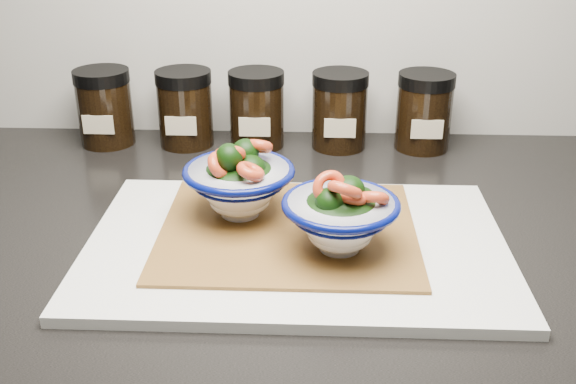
{
  "coord_description": "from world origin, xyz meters",
  "views": [
    {
      "loc": [
        0.13,
        0.75,
        1.27
      ],
      "look_at": [
        0.1,
        1.4,
        0.96
      ],
      "focal_mm": 42.0,
      "sensor_mm": 36.0,
      "label": 1
    }
  ],
  "objects_px": {
    "spice_jar_a": "(105,107)",
    "spice_jar_e": "(424,111)",
    "bowl_right": "(341,215)",
    "bowl_left": "(240,182)",
    "cutting_board": "(296,245)",
    "spice_jar_b": "(185,108)",
    "spice_jar_c": "(257,109)",
    "spice_jar_d": "(339,110)"
  },
  "relations": [
    {
      "from": "spice_jar_a",
      "to": "spice_jar_e",
      "type": "bearing_deg",
      "value": 0.0
    },
    {
      "from": "bowl_right",
      "to": "bowl_left",
      "type": "bearing_deg",
      "value": 146.6
    },
    {
      "from": "bowl_left",
      "to": "spice_jar_a",
      "type": "height_order",
      "value": "bowl_left"
    },
    {
      "from": "bowl_left",
      "to": "bowl_right",
      "type": "bearing_deg",
      "value": -33.4
    },
    {
      "from": "cutting_board",
      "to": "bowl_left",
      "type": "height_order",
      "value": "bowl_left"
    },
    {
      "from": "spice_jar_b",
      "to": "bowl_left",
      "type": "bearing_deg",
      "value": -67.21
    },
    {
      "from": "cutting_board",
      "to": "spice_jar_e",
      "type": "xyz_separation_m",
      "value": [
        0.18,
        0.31,
        0.05
      ]
    },
    {
      "from": "spice_jar_c",
      "to": "cutting_board",
      "type": "bearing_deg",
      "value": -77.6
    },
    {
      "from": "bowl_left",
      "to": "spice_jar_d",
      "type": "xyz_separation_m",
      "value": [
        0.12,
        0.26,
        0.0
      ]
    },
    {
      "from": "bowl_right",
      "to": "spice_jar_c",
      "type": "height_order",
      "value": "same"
    },
    {
      "from": "bowl_left",
      "to": "bowl_right",
      "type": "relative_size",
      "value": 1.04
    },
    {
      "from": "spice_jar_d",
      "to": "spice_jar_e",
      "type": "distance_m",
      "value": 0.12
    },
    {
      "from": "spice_jar_e",
      "to": "spice_jar_d",
      "type": "bearing_deg",
      "value": 180.0
    },
    {
      "from": "spice_jar_b",
      "to": "spice_jar_d",
      "type": "bearing_deg",
      "value": 0.0
    },
    {
      "from": "spice_jar_c",
      "to": "spice_jar_d",
      "type": "relative_size",
      "value": 1.0
    },
    {
      "from": "cutting_board",
      "to": "bowl_left",
      "type": "xyz_separation_m",
      "value": [
        -0.07,
        0.05,
        0.05
      ]
    },
    {
      "from": "spice_jar_b",
      "to": "spice_jar_d",
      "type": "distance_m",
      "value": 0.23
    },
    {
      "from": "spice_jar_b",
      "to": "spice_jar_e",
      "type": "distance_m",
      "value": 0.35
    },
    {
      "from": "bowl_right",
      "to": "spice_jar_c",
      "type": "relative_size",
      "value": 1.08
    },
    {
      "from": "cutting_board",
      "to": "bowl_left",
      "type": "bearing_deg",
      "value": 141.57
    },
    {
      "from": "spice_jar_a",
      "to": "spice_jar_d",
      "type": "xyz_separation_m",
      "value": [
        0.35,
        0.0,
        0.0
      ]
    },
    {
      "from": "bowl_left",
      "to": "spice_jar_d",
      "type": "distance_m",
      "value": 0.28
    },
    {
      "from": "spice_jar_d",
      "to": "spice_jar_e",
      "type": "xyz_separation_m",
      "value": [
        0.12,
        0.0,
        0.0
      ]
    },
    {
      "from": "bowl_left",
      "to": "spice_jar_e",
      "type": "xyz_separation_m",
      "value": [
        0.24,
        0.26,
        0.0
      ]
    },
    {
      "from": "spice_jar_c",
      "to": "spice_jar_e",
      "type": "height_order",
      "value": "same"
    },
    {
      "from": "bowl_right",
      "to": "spice_jar_a",
      "type": "xyz_separation_m",
      "value": [
        -0.34,
        0.33,
        0.0
      ]
    },
    {
      "from": "bowl_right",
      "to": "spice_jar_e",
      "type": "distance_m",
      "value": 0.36
    },
    {
      "from": "cutting_board",
      "to": "spice_jar_a",
      "type": "distance_m",
      "value": 0.43
    },
    {
      "from": "spice_jar_a",
      "to": "spice_jar_e",
      "type": "distance_m",
      "value": 0.47
    },
    {
      "from": "spice_jar_a",
      "to": "spice_jar_b",
      "type": "xyz_separation_m",
      "value": [
        0.12,
        0.0,
        0.0
      ]
    },
    {
      "from": "cutting_board",
      "to": "spice_jar_c",
      "type": "xyz_separation_m",
      "value": [
        -0.07,
        0.31,
        0.05
      ]
    },
    {
      "from": "spice_jar_b",
      "to": "spice_jar_e",
      "type": "height_order",
      "value": "same"
    },
    {
      "from": "spice_jar_a",
      "to": "spice_jar_c",
      "type": "bearing_deg",
      "value": 0.0
    },
    {
      "from": "cutting_board",
      "to": "spice_jar_e",
      "type": "distance_m",
      "value": 0.36
    },
    {
      "from": "cutting_board",
      "to": "bowl_left",
      "type": "relative_size",
      "value": 3.55
    },
    {
      "from": "spice_jar_c",
      "to": "spice_jar_e",
      "type": "distance_m",
      "value": 0.24
    },
    {
      "from": "cutting_board",
      "to": "spice_jar_b",
      "type": "relative_size",
      "value": 3.98
    },
    {
      "from": "spice_jar_d",
      "to": "spice_jar_b",
      "type": "bearing_deg",
      "value": 180.0
    },
    {
      "from": "cutting_board",
      "to": "bowl_right",
      "type": "bearing_deg",
      "value": -25.07
    },
    {
      "from": "bowl_right",
      "to": "spice_jar_a",
      "type": "bearing_deg",
      "value": 135.73
    },
    {
      "from": "bowl_left",
      "to": "spice_jar_a",
      "type": "xyz_separation_m",
      "value": [
        -0.23,
        0.26,
        0.0
      ]
    },
    {
      "from": "cutting_board",
      "to": "spice_jar_e",
      "type": "height_order",
      "value": "spice_jar_e"
    }
  ]
}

